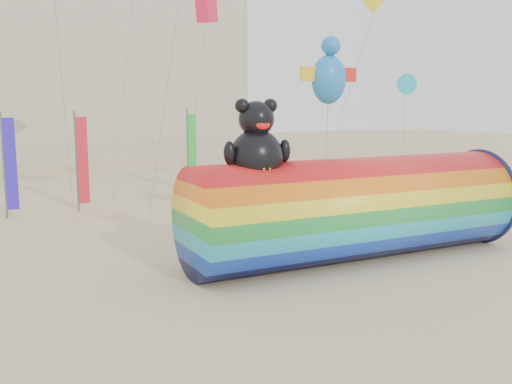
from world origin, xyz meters
name	(u,v)px	position (x,y,z in m)	size (l,w,h in m)	color
ground	(263,268)	(0.00, 0.00, 0.00)	(160.00, 160.00, 0.00)	#CCB58C
windsock_assembly	(355,206)	(3.58, -0.31, 1.93)	(12.65, 3.85, 5.83)	red
kite_handler	(428,203)	(10.67, 3.46, 0.90)	(0.65, 0.43, 1.79)	slate
fabric_bundle	(452,224)	(10.62, 1.87, 0.17)	(2.62, 1.35, 0.41)	#350C09
festival_banners	(103,157)	(-2.21, 14.96, 2.64)	(11.75, 4.75, 5.20)	#59595E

